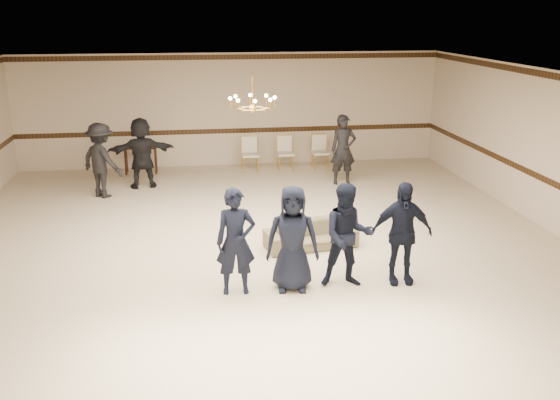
{
  "coord_description": "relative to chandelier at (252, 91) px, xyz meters",
  "views": [
    {
      "loc": [
        -1.18,
        -10.58,
        4.33
      ],
      "look_at": [
        0.3,
        -0.5,
        1.19
      ],
      "focal_mm": 39.57,
      "sensor_mm": 36.0,
      "label": 1
    }
  ],
  "objects": [
    {
      "name": "boy_d",
      "position": [
        2.15,
        -2.54,
        -2.01
      ],
      "size": [
        1.04,
        0.49,
        1.72
      ],
      "primitive_type": "imported",
      "rotation": [
        0.0,
        0.0,
        -0.07
      ],
      "color": "black",
      "rests_on": "floor"
    },
    {
      "name": "adult_mid",
      "position": [
        -2.42,
        3.91,
        -1.97
      ],
      "size": [
        1.73,
        0.79,
        1.8
      ],
      "primitive_type": "imported",
      "rotation": [
        0.0,
        0.0,
        3.3
      ],
      "color": "black",
      "rests_on": "floor"
    },
    {
      "name": "settee",
      "position": [
        1.0,
        -0.79,
        -2.62
      ],
      "size": [
        1.81,
        0.94,
        0.5
      ],
      "primitive_type": "imported",
      "rotation": [
        0.0,
        0.0,
        0.16
      ],
      "color": "brown",
      "rests_on": "floor"
    },
    {
      "name": "banquet_chair_right",
      "position": [
        2.43,
        5.17,
        -2.4
      ],
      "size": [
        0.49,
        0.49,
        0.95
      ],
      "primitive_type": null,
      "rotation": [
        0.0,
        0.0,
        0.05
      ],
      "color": "beige",
      "rests_on": "floor"
    },
    {
      "name": "console_table",
      "position": [
        -2.57,
        5.37,
        -2.5
      ],
      "size": [
        0.92,
        0.43,
        0.76
      ],
      "primitive_type": "cube",
      "rotation": [
        0.0,
        0.0,
        -0.05
      ],
      "color": "black",
      "rests_on": "floor"
    },
    {
      "name": "boy_b",
      "position": [
        0.35,
        -2.54,
        -2.01
      ],
      "size": [
        0.9,
        0.65,
        1.72
      ],
      "primitive_type": "imported",
      "rotation": [
        0.0,
        0.0,
        -0.13
      ],
      "color": "black",
      "rests_on": "floor"
    },
    {
      "name": "banquet_chair_left",
      "position": [
        0.43,
        5.17,
        -2.4
      ],
      "size": [
        0.48,
        0.48,
        0.95
      ],
      "primitive_type": null,
      "rotation": [
        0.0,
        0.0,
        0.03
      ],
      "color": "beige",
      "rests_on": "floor"
    },
    {
      "name": "crown_molding",
      "position": [
        0.0,
        5.99,
        0.21
      ],
      "size": [
        12.0,
        0.02,
        0.14
      ],
      "primitive_type": "cube",
      "color": "#3B2311",
      "rests_on": "wall_back"
    },
    {
      "name": "chair_rail",
      "position": [
        0.0,
        5.99,
        -1.88
      ],
      "size": [
        12.0,
        0.02,
        0.14
      ],
      "primitive_type": "cube",
      "color": "#3B2311",
      "rests_on": "wall_back"
    },
    {
      "name": "boy_c",
      "position": [
        1.25,
        -2.54,
        -2.01
      ],
      "size": [
        0.9,
        0.73,
        1.72
      ],
      "primitive_type": "imported",
      "rotation": [
        0.0,
        0.0,
        -0.1
      ],
      "color": "black",
      "rests_on": "floor"
    },
    {
      "name": "adult_left",
      "position": [
        -3.32,
        3.21,
        -1.97
      ],
      "size": [
        1.32,
        1.26,
        1.8
      ],
      "primitive_type": "imported",
      "rotation": [
        0.0,
        0.0,
        2.45
      ],
      "color": "black",
      "rests_on": "floor"
    },
    {
      "name": "adult_right",
      "position": [
        2.68,
        3.51,
        -1.97
      ],
      "size": [
        0.66,
        0.44,
        1.8
      ],
      "primitive_type": "imported",
      "rotation": [
        0.0,
        0.0,
        -0.01
      ],
      "color": "black",
      "rests_on": "floor"
    },
    {
      "name": "boy_a",
      "position": [
        -0.55,
        -2.54,
        -2.01
      ],
      "size": [
        0.63,
        0.42,
        1.72
      ],
      "primitive_type": "imported",
      "rotation": [
        0.0,
        0.0,
        -0.01
      ],
      "color": "black",
      "rests_on": "floor"
    },
    {
      "name": "banquet_chair_mid",
      "position": [
        1.43,
        5.17,
        -2.4
      ],
      "size": [
        0.48,
        0.48,
        0.95
      ],
      "primitive_type": null,
      "rotation": [
        0.0,
        0.0,
        0.04
      ],
      "color": "beige",
      "rests_on": "floor"
    },
    {
      "name": "room",
      "position": [
        0.0,
        -1.0,
        -1.28
      ],
      "size": [
        12.01,
        14.01,
        3.21
      ],
      "color": "beige",
      "rests_on": "ground"
    },
    {
      "name": "chandelier",
      "position": [
        0.0,
        0.0,
        0.0
      ],
      "size": [
        0.94,
        0.94,
        0.89
      ],
      "primitive_type": null,
      "color": "#C0903D",
      "rests_on": "ceiling"
    }
  ]
}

